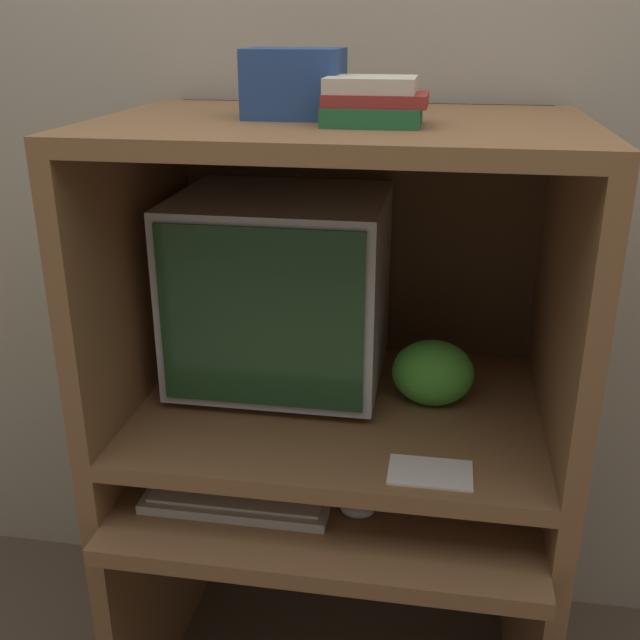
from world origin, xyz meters
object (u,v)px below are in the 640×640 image
at_px(mouse, 358,509).
at_px(book_stack, 373,101).
at_px(crt_monitor, 282,289).
at_px(snack_bag, 433,373).
at_px(storage_box, 295,83).
at_px(keyboard, 239,496).

xyz_separation_m(mouse, book_stack, (-0.00, 0.12, 0.78)).
distance_m(mouse, book_stack, 0.79).
relative_size(crt_monitor, snack_bag, 2.56).
bearing_deg(snack_bag, storage_box, -173.86).
bearing_deg(book_stack, crt_monitor, 138.86).
bearing_deg(mouse, keyboard, 178.14).
distance_m(crt_monitor, keyboard, 0.46).
bearing_deg(mouse, storage_box, 127.40).
relative_size(snack_bag, book_stack, 0.98).
xyz_separation_m(mouse, storage_box, (-0.16, 0.21, 0.80)).
distance_m(crt_monitor, snack_bag, 0.39).
bearing_deg(snack_bag, crt_monitor, 169.63).
xyz_separation_m(mouse, snack_bag, (0.13, 0.24, 0.20)).
bearing_deg(storage_box, crt_monitor, 120.18).
height_order(snack_bag, storage_box, storage_box).
height_order(crt_monitor, storage_box, storage_box).
relative_size(snack_bag, storage_box, 0.99).
bearing_deg(keyboard, snack_bag, 31.37).
xyz_separation_m(keyboard, snack_bag, (0.38, 0.23, 0.20)).
xyz_separation_m(crt_monitor, snack_bag, (0.35, -0.06, -0.15)).
bearing_deg(snack_bag, keyboard, -148.63).
bearing_deg(keyboard, storage_box, 66.17).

